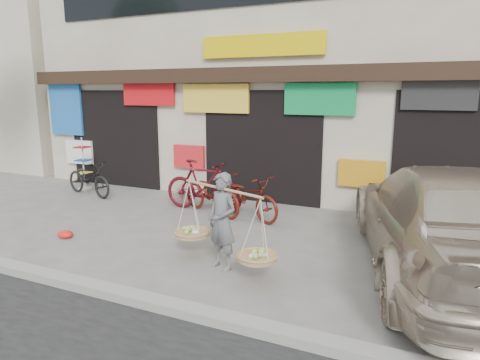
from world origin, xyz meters
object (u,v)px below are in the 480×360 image
at_px(street_vendor, 222,226).
at_px(bike_0, 89,178).
at_px(bike_2, 247,197).
at_px(bike_3, 212,193).
at_px(display_rack, 84,168).
at_px(suv, 448,221).
at_px(bike_1, 203,186).

bearing_deg(street_vendor, bike_0, 172.97).
relative_size(bike_2, bike_3, 1.00).
xyz_separation_m(bike_0, bike_3, (3.72, -0.17, 0.01)).
bearing_deg(display_rack, bike_3, -8.90).
relative_size(bike_0, suv, 0.29).
xyz_separation_m(bike_1, suv, (4.94, -1.48, 0.24)).
bearing_deg(suv, street_vendor, 7.67).
height_order(street_vendor, display_rack, street_vendor).
relative_size(bike_2, suv, 0.30).
bearing_deg(street_vendor, bike_2, 126.22).
distance_m(suv, display_rack, 9.30).
bearing_deg(bike_2, display_rack, 104.71).
height_order(street_vendor, bike_3, street_vendor).
bearing_deg(bike_3, bike_0, 109.65).
xyz_separation_m(bike_1, bike_3, (0.28, -0.11, -0.11)).
xyz_separation_m(bike_3, display_rack, (-4.40, 0.69, 0.11)).
relative_size(bike_1, bike_2, 1.07).
relative_size(suv, display_rack, 4.18).
bearing_deg(bike_0, bike_1, -77.83).
xyz_separation_m(bike_2, suv, (3.82, -1.37, 0.34)).
bearing_deg(bike_0, bike_3, -79.44).
bearing_deg(bike_3, bike_1, 90.54).
bearing_deg(bike_0, suv, -87.31).
relative_size(street_vendor, bike_0, 1.10).
relative_size(bike_1, display_rack, 1.34).
xyz_separation_m(street_vendor, display_rack, (-5.98, 3.28, -0.10)).
bearing_deg(suv, bike_3, -30.25).
bearing_deg(bike_3, bike_2, -67.80).
bearing_deg(bike_2, street_vendor, -141.99).
xyz_separation_m(bike_0, bike_1, (3.45, -0.06, 0.12)).
relative_size(street_vendor, suv, 0.32).
distance_m(bike_2, display_rack, 5.29).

